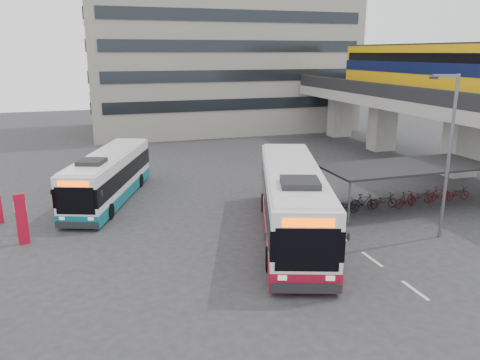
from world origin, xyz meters
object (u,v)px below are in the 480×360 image
object	(u,v)px
lamp_post	(448,148)
bus_main	(292,202)
bus_teal	(109,177)
pedestrian	(272,227)

from	to	relation	value
lamp_post	bus_main	bearing A→B (deg)	174.98
bus_main	bus_teal	size ratio (longest dim) A/B	1.18
bus_main	pedestrian	xyz separation A→B (m)	(-1.40, -0.81, -0.87)
bus_main	lamp_post	xyz separation A→B (m)	(6.90, -2.52, 2.83)
bus_main	lamp_post	size ratio (longest dim) A/B	1.62
bus_teal	lamp_post	world-z (taller)	lamp_post
bus_main	pedestrian	bearing A→B (deg)	-131.06
bus_main	bus_teal	distance (m)	12.25
pedestrian	lamp_post	size ratio (longest dim) A/B	0.22
bus_teal	lamp_post	distance (m)	19.38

